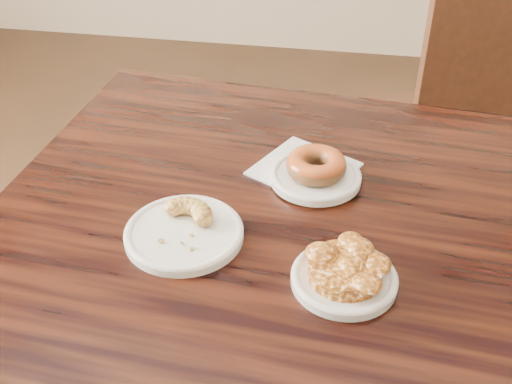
% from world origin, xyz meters
% --- Properties ---
extents(chair_far, '(0.53, 0.53, 0.90)m').
position_xyz_m(chair_far, '(0.21, 1.00, 0.45)').
color(chair_far, black).
rests_on(chair_far, floor).
extents(napkin, '(0.20, 0.20, 0.00)m').
position_xyz_m(napkin, '(-0.14, 0.29, 0.75)').
color(napkin, white).
rests_on(napkin, cafe_table).
extents(plate_donut, '(0.15, 0.15, 0.01)m').
position_xyz_m(plate_donut, '(-0.12, 0.26, 0.76)').
color(plate_donut, white).
rests_on(plate_donut, napkin).
extents(plate_cruller, '(0.18, 0.18, 0.01)m').
position_xyz_m(plate_cruller, '(-0.30, 0.09, 0.76)').
color(plate_cruller, white).
rests_on(plate_cruller, cafe_table).
extents(plate_fritter, '(0.14, 0.14, 0.01)m').
position_xyz_m(plate_fritter, '(-0.06, 0.03, 0.76)').
color(plate_fritter, silver).
rests_on(plate_fritter, cafe_table).
extents(glazed_donut, '(0.10, 0.10, 0.03)m').
position_xyz_m(glazed_donut, '(-0.12, 0.26, 0.78)').
color(glazed_donut, '#8D3714').
rests_on(glazed_donut, plate_donut).
extents(apple_fritter, '(0.14, 0.14, 0.03)m').
position_xyz_m(apple_fritter, '(-0.06, 0.03, 0.78)').
color(apple_fritter, '#431F07').
rests_on(apple_fritter, plate_fritter).
extents(cruller_fragment, '(0.10, 0.10, 0.03)m').
position_xyz_m(cruller_fragment, '(-0.30, 0.09, 0.78)').
color(cruller_fragment, '#593411').
rests_on(cruller_fragment, plate_cruller).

